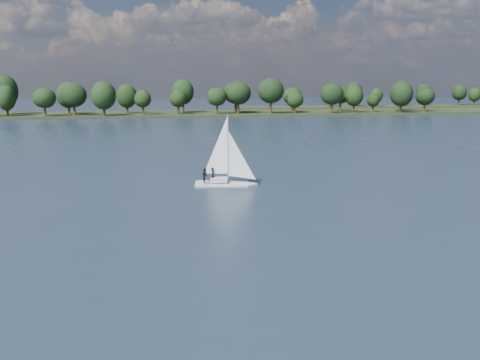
{
  "coord_description": "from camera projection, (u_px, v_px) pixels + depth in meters",
  "views": [
    {
      "loc": [
        -1.31,
        -19.17,
        13.43
      ],
      "look_at": [
        9.64,
        39.6,
        2.5
      ],
      "focal_mm": 40.0,
      "sensor_mm": 36.0,
      "label": 1
    }
  ],
  "objects": [
    {
      "name": "far_shore",
      "position": [
        143.0,
        115.0,
        226.21
      ],
      "size": [
        660.0,
        40.0,
        1.5
      ],
      "primitive_type": "cube",
      "color": "black",
      "rests_on": "ground"
    },
    {
      "name": "sailboat",
      "position": [
        222.0,
        165.0,
        69.91
      ],
      "size": [
        7.72,
        3.43,
        9.83
      ],
      "rotation": [
        0.0,
        0.0,
        -0.19
      ],
      "color": "silver",
      "rests_on": "ground"
    },
    {
      "name": "far_shore_back",
      "position": [
        430.0,
        107.0,
        301.44
      ],
      "size": [
        220.0,
        30.0,
        1.4
      ],
      "primitive_type": "cube",
      "color": "black",
      "rests_on": "ground"
    },
    {
      "name": "treeline",
      "position": [
        107.0,
        96.0,
        218.88
      ],
      "size": [
        563.01,
        73.91,
        18.27
      ],
      "color": "black",
      "rests_on": "ground"
    },
    {
      "name": "ground",
      "position": [
        147.0,
        144.0,
        117.9
      ],
      "size": [
        700.0,
        700.0,
        0.0
      ],
      "primitive_type": "plane",
      "color": "#233342",
      "rests_on": "ground"
    }
  ]
}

